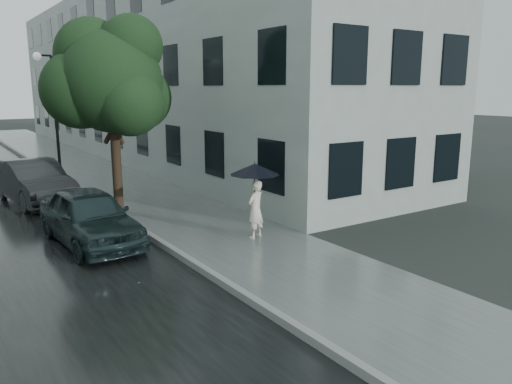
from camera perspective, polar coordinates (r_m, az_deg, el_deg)
ground at (r=10.91m, az=2.72°, el=-8.43°), size 120.00×120.00×0.00m
sidewalk at (r=21.52m, az=-16.11°, el=1.27°), size 3.50×60.00×0.01m
kerb_near at (r=21.03m, az=-20.85°, el=0.92°), size 0.15×60.00×0.15m
building_near at (r=30.04m, az=-11.46°, el=12.99°), size 7.02×36.00×9.00m
pedestrian at (r=12.64m, az=-0.08°, el=-1.99°), size 0.64×0.54×1.49m
umbrella at (r=12.38m, az=-0.15°, el=2.63°), size 1.43×1.43×1.05m
street_tree at (r=15.31m, az=-16.30°, el=12.14°), size 3.80×3.45×5.84m
lamp_post at (r=22.11m, az=-22.33°, el=8.80°), size 0.84×0.40×5.14m
car_near at (r=12.84m, az=-18.45°, el=-2.70°), size 1.84×4.09×1.36m
car_far at (r=18.06m, az=-24.02°, el=1.07°), size 2.05×4.51×1.43m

